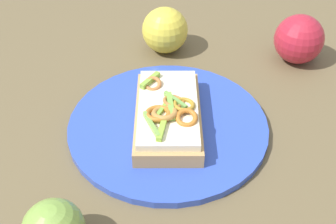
{
  "coord_description": "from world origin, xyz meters",
  "views": [
    {
      "loc": [
        0.42,
        -0.21,
        0.44
      ],
      "look_at": [
        0.0,
        0.0,
        0.03
      ],
      "focal_mm": 47.19,
      "sensor_mm": 36.0,
      "label": 1
    }
  ],
  "objects": [
    {
      "name": "ground_plane",
      "position": [
        0.0,
        0.0,
        0.0
      ],
      "size": [
        2.0,
        2.0,
        0.0
      ],
      "primitive_type": "plane",
      "color": "brown",
      "rests_on": "ground"
    },
    {
      "name": "plate",
      "position": [
        0.0,
        0.0,
        0.01
      ],
      "size": [
        0.29,
        0.29,
        0.01
      ],
      "primitive_type": "cylinder",
      "color": "blue",
      "rests_on": "ground_plane"
    },
    {
      "name": "sandwich",
      "position": [
        0.0,
        -0.0,
        0.03
      ],
      "size": [
        0.2,
        0.16,
        0.05
      ],
      "rotation": [
        0.0,
        0.0,
        5.81
      ],
      "color": "tan",
      "rests_on": "plate"
    },
    {
      "name": "apple_2",
      "position": [
        -0.06,
        0.28,
        0.04
      ],
      "size": [
        0.11,
        0.11,
        0.08
      ],
      "primitive_type": "sphere",
      "rotation": [
        0.0,
        0.0,
        5.92
      ],
      "color": "#AB1F30",
      "rests_on": "ground_plane"
    },
    {
      "name": "apple_3",
      "position": [
        -0.19,
        0.09,
        0.04
      ],
      "size": [
        0.1,
        0.1,
        0.08
      ],
      "primitive_type": "sphere",
      "rotation": [
        0.0,
        0.0,
        4.97
      ],
      "color": "gold",
      "rests_on": "ground_plane"
    }
  ]
}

